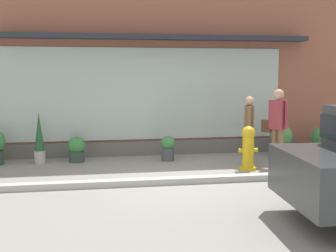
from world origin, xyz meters
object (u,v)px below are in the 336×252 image
potted_plant_trailing_edge (39,139)px  potted_plant_window_left (321,140)px  pedestrian_with_handbag (277,122)px  potted_plant_by_entrance (168,148)px  potted_plant_corner_tall (281,140)px  potted_plant_low_front (77,149)px  pedestrian_passerby (249,124)px  fire_hydrant (248,147)px

potted_plant_trailing_edge → potted_plant_window_left: potted_plant_trailing_edge is taller
pedestrian_with_handbag → potted_plant_by_entrance: size_ratio=2.90×
potted_plant_window_left → pedestrian_with_handbag: bearing=-141.4°
potted_plant_corner_tall → potted_plant_window_left: 1.22m
potted_plant_corner_tall → potted_plant_low_front: 5.09m
pedestrian_passerby → potted_plant_by_entrance: (-1.80, 0.63, -0.60)m
pedestrian_with_handbag → potted_plant_low_front: bearing=36.3°
fire_hydrant → potted_plant_window_left: 3.05m
potted_plant_window_left → pedestrian_passerby: bearing=-158.5°
pedestrian_passerby → fire_hydrant: bearing=-3.8°
pedestrian_with_handbag → potted_plant_trailing_edge: 5.45m
fire_hydrant → potted_plant_window_left: (2.59, 1.61, -0.15)m
pedestrian_passerby → potted_plant_by_entrance: 2.00m
potted_plant_trailing_edge → potted_plant_window_left: bearing=0.7°
potted_plant_by_entrance → pedestrian_with_handbag: bearing=-28.7°
fire_hydrant → potted_plant_by_entrance: size_ratio=1.59×
pedestrian_with_handbag → pedestrian_passerby: pedestrian_with_handbag is taller
pedestrian_passerby → potted_plant_corner_tall: size_ratio=1.93×
potted_plant_corner_tall → potted_plant_window_left: (1.20, 0.20, -0.07)m
fire_hydrant → potted_plant_by_entrance: 2.04m
potted_plant_trailing_edge → potted_plant_low_front: bearing=2.1°
pedestrian_passerby → potted_plant_window_left: (2.33, 0.92, -0.56)m
potted_plant_window_left → potted_plant_corner_tall: bearing=-170.5°
potted_plant_corner_tall → potted_plant_trailing_edge: bearing=178.9°
potted_plant_low_front → potted_plant_window_left: bearing=0.5°
pedestrian_passerby → potted_plant_corner_tall: pedestrian_passerby is taller
potted_plant_trailing_edge → potted_plant_window_left: (7.13, 0.09, -0.22)m
pedestrian_passerby → potted_plant_low_front: size_ratio=2.58×
potted_plant_by_entrance → potted_plant_trailing_edge: bearing=176.2°
fire_hydrant → pedestrian_passerby: bearing=69.2°
potted_plant_trailing_edge → potted_plant_low_front: 0.88m
potted_plant_corner_tall → potted_plant_low_front: size_ratio=1.34×
pedestrian_with_handbag → potted_plant_trailing_edge: (-5.24, 1.43, -0.45)m
pedestrian_passerby → potted_plant_trailing_edge: pedestrian_passerby is taller
pedestrian_with_handbag → potted_plant_trailing_edge: size_ratio=1.46×
potted_plant_corner_tall → potted_plant_window_left: bearing=9.5°
potted_plant_trailing_edge → fire_hydrant: bearing=-18.5°
fire_hydrant → potted_plant_by_entrance: (-1.54, 1.32, -0.18)m
fire_hydrant → potted_plant_low_front: size_ratio=1.58×
potted_plant_by_entrance → fire_hydrant: bearing=-40.6°
potted_plant_by_entrance → pedestrian_passerby: bearing=-19.2°
potted_plant_trailing_edge → potted_plant_by_entrance: size_ratio=1.99×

